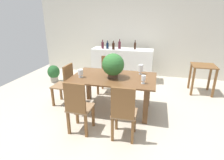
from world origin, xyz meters
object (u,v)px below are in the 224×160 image
at_px(crystal_vase_center_near, 81,73).
at_px(wine_bottle_clear, 120,45).
at_px(wine_bottle_green, 107,46).
at_px(wine_glass, 119,68).
at_px(dining_table, 114,83).
at_px(chair_far_left, 108,73).
at_px(side_table, 203,72).
at_px(chair_head_end, 65,83).
at_px(wine_bottle_dark, 113,46).
at_px(potted_plant_floor, 54,73).
at_px(wine_bottle_tall, 135,46).
at_px(flower_centerpiece, 113,65).
at_px(chair_near_right, 124,111).
at_px(crystal_vase_right, 141,68).
at_px(kitchen_counter, 122,64).
at_px(chair_near_left, 78,106).
at_px(wine_bottle_amber, 103,45).
at_px(crystal_vase_left, 143,79).

distance_m(crystal_vase_center_near, wine_bottle_clear, 2.25).
bearing_deg(wine_bottle_green, wine_glass, -66.17).
height_order(dining_table, wine_bottle_clear, wine_bottle_clear).
distance_m(chair_far_left, wine_bottle_green, 1.15).
relative_size(chair_far_left, side_table, 1.24).
xyz_separation_m(wine_glass, wine_bottle_clear, (-0.34, 1.68, 0.23)).
bearing_deg(wine_glass, chair_head_end, -163.68).
xyz_separation_m(wine_bottle_dark, wine_bottle_clear, (0.15, 0.16, 0.01)).
bearing_deg(potted_plant_floor, wine_bottle_tall, 18.33).
relative_size(flower_centerpiece, wine_bottle_green, 2.08).
relative_size(chair_near_right, chair_far_left, 1.03).
xyz_separation_m(flower_centerpiece, wine_bottle_dark, (-0.44, 1.90, 0.06)).
distance_m(wine_bottle_dark, side_table, 2.58).
relative_size(chair_far_left, flower_centerpiece, 1.87).
distance_m(chair_head_end, side_table, 3.49).
bearing_deg(wine_bottle_green, crystal_vase_right, -53.92).
distance_m(dining_table, wine_bottle_clear, 2.10).
height_order(kitchen_counter, wine_bottle_clear, wine_bottle_clear).
distance_m(kitchen_counter, wine_bottle_dark, 0.67).
xyz_separation_m(chair_near_left, kitchen_counter, (0.20, 2.98, -0.04)).
height_order(dining_table, chair_near_right, chair_near_right).
relative_size(dining_table, wine_bottle_tall, 6.32).
bearing_deg(wine_bottle_amber, wine_bottle_clear, 8.42).
bearing_deg(wine_bottle_clear, wine_bottle_tall, 1.61).
xyz_separation_m(chair_head_end, chair_far_left, (0.73, 0.98, -0.01)).
bearing_deg(wine_bottle_clear, flower_centerpiece, -82.05).
bearing_deg(wine_bottle_amber, wine_bottle_green, -0.66).
bearing_deg(wine_bottle_amber, chair_near_right, -67.49).
xyz_separation_m(chair_near_right, wine_bottle_amber, (-1.21, 2.91, 0.55)).
height_order(flower_centerpiece, wine_bottle_amber, flower_centerpiece).
bearing_deg(chair_near_right, potted_plant_floor, -41.52).
relative_size(flower_centerpiece, potted_plant_floor, 0.95).
relative_size(wine_glass, wine_bottle_dark, 0.56).
bearing_deg(chair_far_left, chair_near_right, -66.98).
xyz_separation_m(crystal_vase_left, side_table, (1.41, 1.70, -0.29)).
height_order(flower_centerpiece, side_table, flower_centerpiece).
bearing_deg(crystal_vase_center_near, wine_bottle_green, 89.96).
bearing_deg(dining_table, crystal_vase_left, -20.62).
distance_m(wine_bottle_dark, wine_bottle_green, 0.23).
bearing_deg(chair_near_left, side_table, -133.58).
distance_m(chair_near_right, wine_glass, 1.39).
height_order(wine_bottle_green, side_table, wine_bottle_green).
relative_size(wine_glass, wine_bottle_green, 0.60).
bearing_deg(chair_far_left, dining_table, -67.16).
relative_size(chair_head_end, wine_bottle_green, 3.93).
relative_size(flower_centerpiece, wine_bottle_clear, 1.73).
distance_m(flower_centerpiece, potted_plant_floor, 2.64).
distance_m(dining_table, chair_far_left, 1.05).
relative_size(crystal_vase_left, wine_glass, 1.12).
height_order(crystal_vase_left, crystal_vase_center_near, crystal_vase_center_near).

